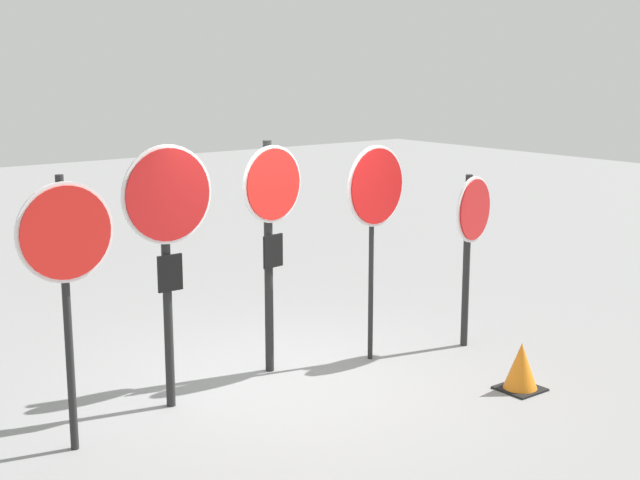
% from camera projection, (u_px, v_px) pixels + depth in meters
% --- Properties ---
extents(ground_plane, '(40.00, 40.00, 0.00)m').
position_uv_depth(ground_plane, '(283.00, 381.00, 8.98)').
color(ground_plane, gray).
extents(stop_sign_0, '(0.81, 0.13, 2.30)m').
position_uv_depth(stop_sign_0, '(66.00, 255.00, 7.05)').
color(stop_sign_0, black).
rests_on(stop_sign_0, ground).
extents(stop_sign_1, '(0.89, 0.14, 2.45)m').
position_uv_depth(stop_sign_1, '(168.00, 226.00, 7.96)').
color(stop_sign_1, black).
rests_on(stop_sign_1, ground).
extents(stop_sign_2, '(0.77, 0.20, 2.40)m').
position_uv_depth(stop_sign_2, '(271.00, 217.00, 8.92)').
color(stop_sign_2, black).
rests_on(stop_sign_2, ground).
extents(stop_sign_3, '(0.85, 0.16, 2.32)m').
position_uv_depth(stop_sign_3, '(375.00, 198.00, 9.27)').
color(stop_sign_3, black).
rests_on(stop_sign_3, ground).
extents(stop_sign_4, '(0.71, 0.22, 1.95)m').
position_uv_depth(stop_sign_4, '(471.00, 227.00, 9.80)').
color(stop_sign_4, black).
rests_on(stop_sign_4, ground).
extents(traffic_cone_0, '(0.40, 0.40, 0.48)m').
position_uv_depth(traffic_cone_0, '(521.00, 367.00, 8.69)').
color(traffic_cone_0, black).
rests_on(traffic_cone_0, ground).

